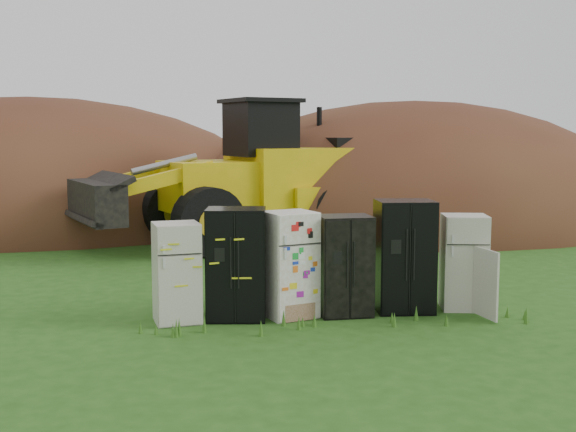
% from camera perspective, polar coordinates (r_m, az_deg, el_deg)
% --- Properties ---
extents(ground, '(120.00, 120.00, 0.00)m').
position_cam_1_polar(ground, '(12.14, 2.84, -7.80)').
color(ground, '#224D14').
rests_on(ground, ground).
extents(fridge_leftmost, '(0.79, 0.77, 1.60)m').
position_cam_1_polar(fridge_leftmost, '(11.66, -8.79, -4.44)').
color(fridge_leftmost, beige).
rests_on(fridge_leftmost, ground).
extents(fridge_black_side, '(1.05, 0.89, 1.81)m').
position_cam_1_polar(fridge_black_side, '(11.74, -4.11, -3.79)').
color(fridge_black_side, black).
rests_on(fridge_black_side, ground).
extents(fridge_sticker, '(0.95, 0.91, 1.74)m').
position_cam_1_polar(fridge_sticker, '(11.85, 0.12, -3.84)').
color(fridge_sticker, white).
rests_on(fridge_sticker, ground).
extents(fridge_dark_mid, '(0.85, 0.69, 1.66)m').
position_cam_1_polar(fridge_dark_mid, '(12.01, 4.51, -3.91)').
color(fridge_dark_mid, black).
rests_on(fridge_dark_mid, ground).
extents(fridge_black_right, '(1.02, 0.88, 1.89)m').
position_cam_1_polar(fridge_black_right, '(12.36, 9.17, -3.13)').
color(fridge_black_right, black).
rests_on(fridge_black_right, ground).
extents(fridge_open_door, '(0.87, 0.83, 1.62)m').
position_cam_1_polar(fridge_open_door, '(12.73, 13.72, -3.55)').
color(fridge_open_door, beige).
rests_on(fridge_open_door, ground).
extents(wheel_loader, '(8.68, 5.70, 3.90)m').
position_cam_1_polar(wheel_loader, '(19.16, -4.79, 3.43)').
color(wheel_loader, gold).
rests_on(wheel_loader, ground).
extents(dirt_mound_right, '(15.82, 11.60, 8.06)m').
position_cam_1_polar(dirt_mound_right, '(24.32, 9.80, -0.56)').
color(dirt_mound_right, '#4B2418').
rests_on(dirt_mound_right, ground).
extents(dirt_mound_left, '(17.43, 13.07, 8.37)m').
position_cam_1_polar(dirt_mound_left, '(25.87, -19.50, -0.42)').
color(dirt_mound_left, '#4B2418').
rests_on(dirt_mound_left, ground).
extents(dirt_mound_back, '(15.83, 10.55, 5.36)m').
position_cam_1_polar(dirt_mound_back, '(29.12, -6.68, 0.68)').
color(dirt_mound_back, '#4B2418').
rests_on(dirt_mound_back, ground).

